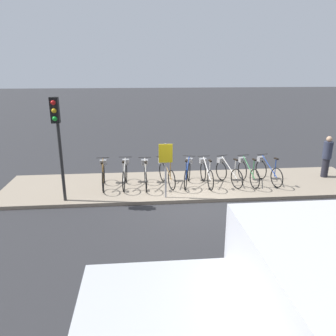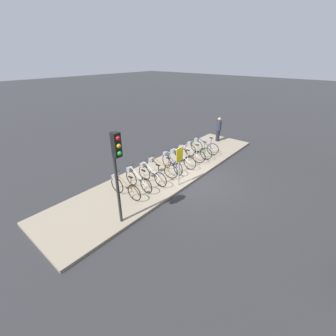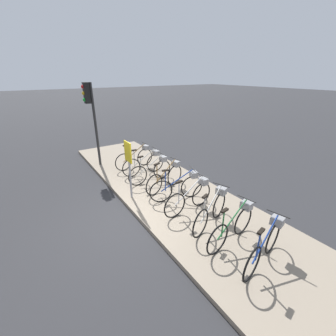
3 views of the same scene
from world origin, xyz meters
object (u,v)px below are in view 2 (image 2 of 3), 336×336
(parked_bicycle_1, at_px, (137,179))
(parked_bicycle_4, at_px, (171,162))
(sign_post, at_px, (179,160))
(parked_bicycle_2, at_px, (151,174))
(parked_bicycle_7, at_px, (197,150))
(parked_bicycle_5, at_px, (180,158))
(parked_bicycle_8, at_px, (203,146))
(pedestrian, at_px, (218,129))
(parked_bicycle_0, at_px, (124,186))
(traffic_light, at_px, (117,161))
(parked_bicycle_6, at_px, (189,154))
(parked_bicycle_3, at_px, (160,167))

(parked_bicycle_1, relative_size, parked_bicycle_4, 1.03)
(parked_bicycle_4, relative_size, sign_post, 0.92)
(parked_bicycle_2, relative_size, parked_bicycle_7, 1.01)
(parked_bicycle_5, xyz_separation_m, parked_bicycle_8, (2.31, 0.05, 0.00))
(parked_bicycle_5, bearing_deg, parked_bicycle_2, 179.57)
(pedestrian, bearing_deg, sign_post, -166.28)
(parked_bicycle_0, distance_m, traffic_light, 2.56)
(parked_bicycle_1, xyz_separation_m, traffic_light, (-1.89, -1.30, 1.92))
(parked_bicycle_1, relative_size, traffic_light, 0.52)
(parked_bicycle_6, bearing_deg, parked_bicycle_7, -2.99)
(parked_bicycle_3, distance_m, traffic_light, 4.09)
(parked_bicycle_5, bearing_deg, parked_bicycle_0, 178.26)
(parked_bicycle_7, relative_size, pedestrian, 1.05)
(parked_bicycle_8, xyz_separation_m, pedestrian, (2.48, 0.39, 0.39))
(parked_bicycle_5, distance_m, parked_bicycle_6, 0.80)
(parked_bicycle_3, bearing_deg, parked_bicycle_8, -1.26)
(parked_bicycle_6, distance_m, sign_post, 2.74)
(parked_bicycle_3, xyz_separation_m, traffic_light, (-3.37, -1.30, 1.92))
(parked_bicycle_0, relative_size, parked_bicycle_7, 1.01)
(parked_bicycle_8, bearing_deg, parked_bicycle_5, -178.82)
(parked_bicycle_2, xyz_separation_m, parked_bicycle_5, (2.19, -0.02, 0.00))
(pedestrian, bearing_deg, parked_bicycle_2, -176.55)
(parked_bicycle_8, bearing_deg, sign_post, -163.31)
(parked_bicycle_5, distance_m, traffic_light, 5.31)
(parked_bicycle_1, bearing_deg, parked_bicycle_6, -1.50)
(parked_bicycle_8, bearing_deg, parked_bicycle_0, 179.39)
(parked_bicycle_1, relative_size, parked_bicycle_6, 1.05)
(parked_bicycle_0, distance_m, parked_bicycle_2, 1.49)
(parked_bicycle_6, height_order, traffic_light, traffic_light)
(parked_bicycle_1, distance_m, pedestrian, 7.72)
(parked_bicycle_2, xyz_separation_m, sign_post, (0.63, -1.13, 0.78))
(parked_bicycle_8, bearing_deg, parked_bicycle_1, 179.06)
(parked_bicycle_5, xyz_separation_m, parked_bicycle_7, (1.53, -0.00, 0.00))
(parked_bicycle_1, height_order, parked_bicycle_6, same)
(pedestrian, relative_size, sign_post, 0.89)
(parked_bicycle_0, xyz_separation_m, parked_bicycle_6, (4.49, -0.08, 0.00))
(parked_bicycle_8, relative_size, pedestrian, 1.04)
(parked_bicycle_3, height_order, parked_bicycle_8, same)
(parked_bicycle_0, distance_m, parked_bicycle_3, 2.24)
(parked_bicycle_5, height_order, parked_bicycle_8, same)
(parked_bicycle_8, distance_m, sign_post, 4.12)
(sign_post, bearing_deg, traffic_light, -179.07)
(traffic_light, bearing_deg, parked_bicycle_4, 16.76)
(parked_bicycle_3, bearing_deg, parked_bicycle_4, -3.44)
(parked_bicycle_0, relative_size, parked_bicycle_8, 1.02)
(pedestrian, distance_m, sign_post, 6.55)
(parked_bicycle_1, height_order, parked_bicycle_8, same)
(parked_bicycle_0, xyz_separation_m, parked_bicycle_7, (5.22, -0.11, 0.00))
(parked_bicycle_8, xyz_separation_m, traffic_light, (-7.12, -1.21, 1.92))
(parked_bicycle_7, xyz_separation_m, pedestrian, (3.26, 0.44, 0.39))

